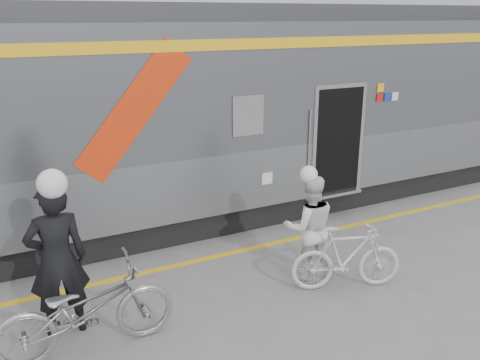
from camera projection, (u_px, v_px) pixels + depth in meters
ground at (290, 319)px, 6.85m from camera, size 90.00×90.00×0.00m
train at (203, 114)px, 10.02m from camera, size 24.00×3.17×4.10m
safety_strip at (222, 255)px, 8.66m from camera, size 24.00×0.12×0.01m
man at (57, 260)px, 6.28m from camera, size 0.75×0.50×2.03m
bicycle_left at (86, 310)px, 6.04m from camera, size 2.14×0.78×1.12m
woman at (309, 227)px, 7.72m from camera, size 0.97×0.86×1.66m
bicycle_right at (347, 257)px, 7.48m from camera, size 1.73×1.01×1.00m
helmet_man at (46, 168)px, 5.91m from camera, size 0.35×0.35×0.35m
helmet_woman at (312, 167)px, 7.42m from camera, size 0.27×0.27×0.27m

